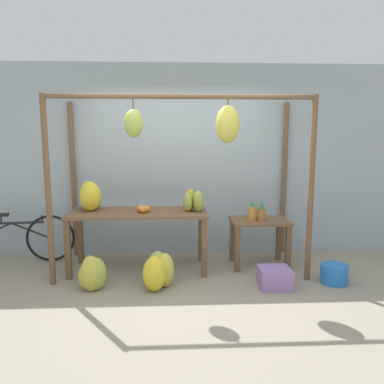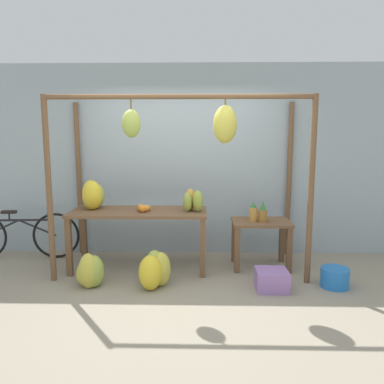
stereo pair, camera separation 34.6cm
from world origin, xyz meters
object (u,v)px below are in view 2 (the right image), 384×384
object	(u,v)px
banana_pile_ground_left	(90,272)
blue_bucket	(335,277)
papaya_pile	(192,201)
orange_pile	(143,208)
parked_bicycle	(20,235)
banana_pile_on_table	(93,195)
banana_pile_ground_right	(155,270)
fruit_crate_white	(272,280)
pineapple_cluster	(258,213)

from	to	relation	value
banana_pile_ground_left	blue_bucket	bearing A→B (deg)	1.07
papaya_pile	orange_pile	bearing A→B (deg)	-177.20
papaya_pile	parked_bicycle	bearing A→B (deg)	171.61
banana_pile_on_table	orange_pile	distance (m)	0.72
blue_bucket	banana_pile_on_table	bearing A→B (deg)	167.76
parked_bicycle	orange_pile	bearing A→B (deg)	-12.21
orange_pile	parked_bicycle	world-z (taller)	orange_pile
banana_pile_ground_right	fruit_crate_white	distance (m)	1.37
blue_bucket	banana_pile_ground_left	bearing A→B (deg)	-178.93
orange_pile	blue_bucket	distance (m)	2.51
banana_pile_ground_right	papaya_pile	world-z (taller)	papaya_pile
banana_pile_on_table	banana_pile_ground_right	bearing A→B (deg)	-37.55
banana_pile_on_table	pineapple_cluster	distance (m)	2.21
pineapple_cluster	blue_bucket	distance (m)	1.22
banana_pile_on_table	blue_bucket	size ratio (longest dim) A/B	1.36
pineapple_cluster	papaya_pile	distance (m)	0.88
parked_bicycle	pineapple_cluster	bearing A→B (deg)	-5.31
banana_pile_on_table	orange_pile	size ratio (longest dim) A/B	2.15
orange_pile	fruit_crate_white	world-z (taller)	orange_pile
fruit_crate_white	parked_bicycle	bearing A→B (deg)	163.46
banana_pile_ground_left	blue_bucket	xyz separation A→B (m)	(2.89, 0.05, -0.06)
fruit_crate_white	blue_bucket	size ratio (longest dim) A/B	1.12
fruit_crate_white	papaya_pile	xyz separation A→B (m)	(-0.93, 0.65, 0.81)
banana_pile_on_table	parked_bicycle	world-z (taller)	banana_pile_on_table
orange_pile	banana_pile_ground_left	xyz separation A→B (m)	(-0.55, -0.58, -0.66)
banana_pile_ground_right	fruit_crate_white	bearing A→B (deg)	-2.45
banana_pile_ground_right	blue_bucket	world-z (taller)	banana_pile_ground_right
orange_pile	banana_pile_ground_left	size ratio (longest dim) A/B	0.49
orange_pile	banana_pile_ground_left	distance (m)	1.03
banana_pile_ground_left	parked_bicycle	distance (m)	1.64
banana_pile_ground_left	banana_pile_ground_right	distance (m)	0.76
pineapple_cluster	banana_pile_ground_right	bearing A→B (deg)	-153.45
orange_pile	fruit_crate_white	xyz separation A→B (m)	(1.58, -0.62, -0.72)
banana_pile_on_table	pineapple_cluster	xyz separation A→B (m)	(2.20, -0.05, -0.22)
parked_bicycle	banana_pile_on_table	bearing A→B (deg)	-12.95
banana_pile_on_table	banana_pile_ground_right	distance (m)	1.38
orange_pile	pineapple_cluster	xyz separation A→B (m)	(1.52, 0.09, -0.07)
parked_bicycle	banana_pile_ground_right	bearing A→B (deg)	-24.96
banana_pile_on_table	fruit_crate_white	bearing A→B (deg)	-18.34
papaya_pile	banana_pile_ground_left	bearing A→B (deg)	-153.02
pineapple_cluster	orange_pile	bearing A→B (deg)	-176.68
orange_pile	pineapple_cluster	world-z (taller)	pineapple_cluster
banana_pile_ground_right	papaya_pile	bearing A→B (deg)	53.81
banana_pile_on_table	parked_bicycle	bearing A→B (deg)	167.05
banana_pile_ground_left	papaya_pile	distance (m)	1.54
fruit_crate_white	banana_pile_ground_left	bearing A→B (deg)	178.87
blue_bucket	papaya_pile	distance (m)	1.96
banana_pile_on_table	banana_pile_ground_left	distance (m)	1.08
banana_pile_ground_right	parked_bicycle	world-z (taller)	parked_bicycle
pineapple_cluster	fruit_crate_white	distance (m)	0.96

